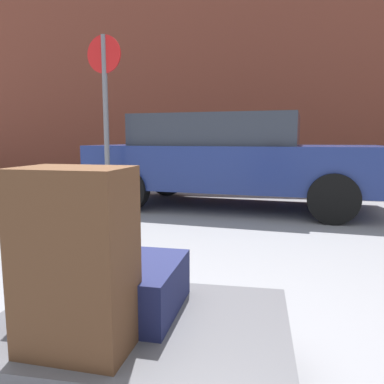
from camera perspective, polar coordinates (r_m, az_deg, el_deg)
The scene contains 7 objects.
building_facade_brick at distance 12.43m, azimuth 18.40°, elevation 23.62°, with size 24.00×1.20×8.96m, color brown.
luggage_cart at distance 1.64m, azimuth -7.86°, elevation -20.75°, with size 1.18×0.83×0.34m.
suitcase_navy_center at distance 1.69m, azimuth -12.26°, elevation -13.49°, with size 0.59×0.47×0.21m, color #191E47.
suitcase_brown_rear_left at distance 1.34m, azimuth -17.12°, elevation -9.84°, with size 0.37×0.25×0.63m, color #51331E.
parked_car at distance 5.92m, azimuth 5.78°, elevation 5.11°, with size 4.48×2.32×1.42m.
bollard_kerb_near at distance 9.00m, azimuth 24.03°, elevation 2.42°, with size 0.21×0.21×0.57m, color #72665B.
no_parking_sign at distance 5.39m, azimuth -12.93°, elevation 12.54°, with size 0.50×0.09×2.43m.
Camera 1 is at (0.46, -1.37, 1.06)m, focal length 35.28 mm.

